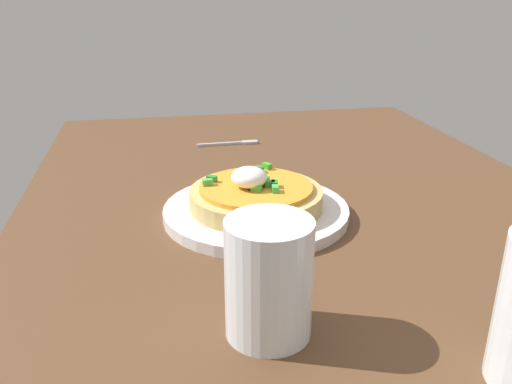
# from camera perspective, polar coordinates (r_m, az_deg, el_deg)

# --- Properties ---
(dining_table) EXTENTS (1.13, 0.77, 0.03)m
(dining_table) POSITION_cam_1_polar(r_m,az_deg,el_deg) (0.73, 5.06, -2.94)
(dining_table) COLOR brown
(dining_table) RESTS_ON ground
(plate) EXTENTS (0.24, 0.24, 0.01)m
(plate) POSITION_cam_1_polar(r_m,az_deg,el_deg) (0.70, 0.00, -2.08)
(plate) COLOR silver
(plate) RESTS_ON dining_table
(pizza) EXTENTS (0.17, 0.17, 0.06)m
(pizza) POSITION_cam_1_polar(r_m,az_deg,el_deg) (0.69, -0.05, -0.33)
(pizza) COLOR tan
(pizza) RESTS_ON plate
(cup_far) EXTENTS (0.08, 0.08, 0.11)m
(cup_far) POSITION_cam_1_polar(r_m,az_deg,el_deg) (0.46, 1.36, -9.69)
(cup_far) COLOR silver
(cup_far) RESTS_ON dining_table
(fork) EXTENTS (0.01, 0.11, 0.01)m
(fork) POSITION_cam_1_polar(r_m,az_deg,el_deg) (1.01, -2.47, 5.23)
(fork) COLOR #B7B7BC
(fork) RESTS_ON dining_table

